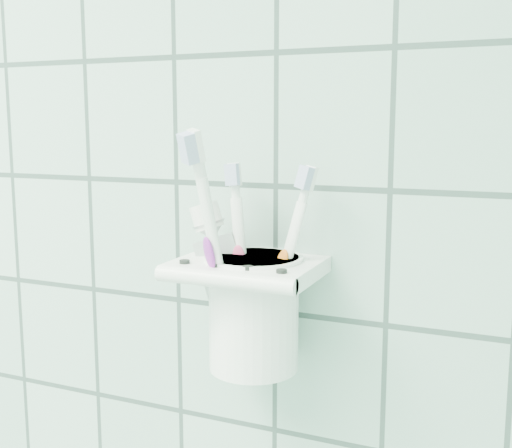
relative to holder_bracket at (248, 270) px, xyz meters
The scene contains 6 objects.
holder_bracket is the anchor object (origin of this frame).
cup 0.04m from the holder_bracket, 48.47° to the left, with size 0.09×0.09×0.11m.
toothbrush_pink 0.01m from the holder_bracket, 116.71° to the left, with size 0.03×0.02×0.18m.
toothbrush_blue 0.01m from the holder_bracket, ahead, with size 0.05×0.03×0.19m.
toothbrush_orange 0.03m from the holder_bracket, 160.01° to the right, with size 0.03×0.07×0.22m.
toothpaste_tube 0.01m from the holder_bracket, 125.78° to the left, with size 0.07×0.04×0.16m.
Camera 1 is at (0.89, 0.63, 1.44)m, focal length 45.00 mm.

